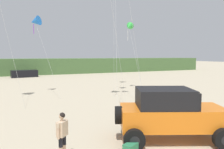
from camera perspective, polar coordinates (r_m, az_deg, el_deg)
The scene contains 7 objects.
dune_ridge at distance 46.01m, azimuth -26.58°, elevation 1.79°, with size 90.00×7.19×3.06m, color #4C703D.
jeep at distance 9.85m, azimuth 15.09°, elevation -9.69°, with size 5.00×3.89×2.26m.
person_watching at distance 8.16m, azimuth -12.96°, elevation -14.68°, with size 0.47×0.49×1.67m.
cooler_box at distance 8.63m, azimuth 4.90°, elevation -18.79°, with size 0.56×0.36×0.38m, color #2D7F51.
distant_sedan at distance 39.80m, azimuth -22.03°, elevation 0.20°, with size 4.20×1.70×1.20m, color black.
kite_pink_ribbon at distance 22.48m, azimuth -19.55°, elevation 13.01°, with size 2.18×4.70×7.42m.
kite_green_box at distance 24.15m, azimuth 4.50°, elevation 12.37°, with size 2.15×6.10×7.29m.
Camera 1 is at (-3.87, -2.83, 3.67)m, focal length 34.80 mm.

